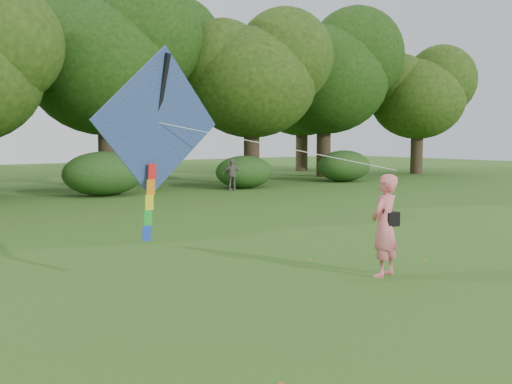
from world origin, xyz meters
TOP-DOWN VIEW (x-y plane):
  - ground at (0.00, 0.00)m, footprint 100.00×100.00m
  - man_kite_flyer at (0.69, 0.17)m, footprint 0.78×0.62m
  - bystander_right at (8.80, 16.72)m, footprint 0.93×0.75m
  - crossbody_bag at (0.80, 0.14)m, footprint 0.43×0.20m
  - flying_kite at (-2.93, 1.99)m, footprint 5.13×2.21m
  - tree_line at (1.67, 22.88)m, footprint 54.70×15.30m
  - shrub_band at (-0.72, 17.60)m, footprint 39.15×3.22m
  - fallen_leaves at (0.69, 4.16)m, footprint 10.94×13.91m

SIDE VIEW (x-z plane):
  - ground at x=0.00m, z-range 0.00..0.00m
  - fallen_leaves at x=0.69m, z-range 0.00..0.01m
  - bystander_right at x=8.80m, z-range 0.00..1.47m
  - shrub_band at x=-0.72m, z-range -0.08..1.79m
  - man_kite_flyer at x=0.69m, z-range 0.00..1.87m
  - crossbody_bag at x=0.80m, z-range 0.70..1.42m
  - flying_kite at x=-2.93m, z-range 1.12..4.36m
  - tree_line at x=1.67m, z-range 0.86..10.35m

